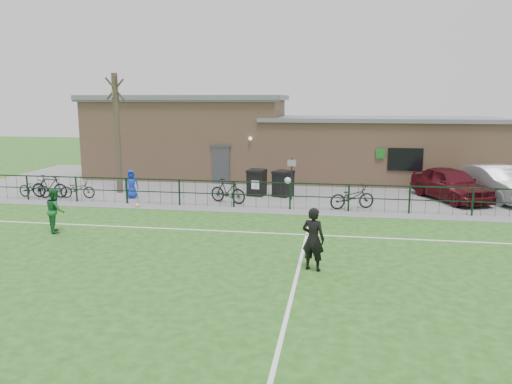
% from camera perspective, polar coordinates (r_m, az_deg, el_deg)
% --- Properties ---
extents(ground, '(90.00, 90.00, 0.00)m').
position_cam_1_polar(ground, '(14.31, -3.34, -8.78)').
color(ground, '#215218').
rests_on(ground, ground).
extents(paving_strip, '(34.00, 13.00, 0.02)m').
position_cam_1_polar(paving_strip, '(27.25, 2.95, 0.58)').
color(paving_strip, slate).
rests_on(paving_strip, ground).
extents(pitch_line_touch, '(28.00, 0.10, 0.01)m').
position_cam_1_polar(pitch_line_touch, '(21.70, 1.22, -2.02)').
color(pitch_line_touch, white).
rests_on(pitch_line_touch, ground).
extents(pitch_line_mid, '(28.00, 0.10, 0.01)m').
position_cam_1_polar(pitch_line_mid, '(18.06, -0.52, -4.62)').
color(pitch_line_mid, white).
rests_on(pitch_line_mid, ground).
extents(pitch_line_perp, '(0.10, 16.00, 0.01)m').
position_cam_1_polar(pitch_line_perp, '(14.03, 4.76, -9.20)').
color(pitch_line_perp, white).
rests_on(pitch_line_perp, ground).
extents(perimeter_fence, '(28.00, 0.10, 1.20)m').
position_cam_1_polar(perimeter_fence, '(21.77, 1.30, -0.38)').
color(perimeter_fence, black).
rests_on(perimeter_fence, ground).
extents(bare_tree, '(0.30, 0.30, 6.00)m').
position_cam_1_polar(bare_tree, '(26.16, -15.58, 6.39)').
color(bare_tree, '#403327').
rests_on(bare_tree, ground).
extents(wheelie_bin_left, '(1.07, 1.12, 1.17)m').
position_cam_1_polar(wheelie_bin_left, '(24.54, 3.12, 0.87)').
color(wheelie_bin_left, black).
rests_on(wheelie_bin_left, paving_strip).
extents(wheelie_bin_right, '(0.92, 1.01, 1.20)m').
position_cam_1_polar(wheelie_bin_right, '(24.73, 0.09, 1.00)').
color(wheelie_bin_right, black).
rests_on(wheelie_bin_right, paving_strip).
extents(sign_post, '(0.07, 0.07, 2.00)m').
position_cam_1_polar(sign_post, '(23.65, 4.09, 1.51)').
color(sign_post, black).
rests_on(sign_post, paving_strip).
extents(car_maroon, '(3.56, 4.95, 1.56)m').
position_cam_1_polar(car_maroon, '(25.24, 21.37, 0.88)').
color(car_maroon, '#480C14').
rests_on(car_maroon, paving_strip).
extents(car_silver, '(3.21, 5.15, 1.60)m').
position_cam_1_polar(car_silver, '(26.24, 25.73, 0.94)').
color(car_silver, '#A9ABB1').
rests_on(car_silver, paving_strip).
extents(bicycle_a, '(1.82, 0.80, 0.93)m').
position_cam_1_polar(bicycle_a, '(26.51, -23.97, 0.43)').
color(bicycle_a, black).
rests_on(bicycle_a, paving_strip).
extents(bicycle_b, '(1.85, 0.52, 1.11)m').
position_cam_1_polar(bicycle_b, '(26.14, -22.53, 0.60)').
color(bicycle_b, black).
rests_on(bicycle_b, paving_strip).
extents(bicycle_c, '(1.75, 0.79, 0.89)m').
position_cam_1_polar(bicycle_c, '(25.57, -19.73, 0.33)').
color(bicycle_c, black).
rests_on(bicycle_c, paving_strip).
extents(bicycle_d, '(1.93, 1.15, 1.12)m').
position_cam_1_polar(bicycle_d, '(22.94, -3.24, 0.12)').
color(bicycle_d, black).
rests_on(bicycle_d, paving_strip).
extents(bicycle_e, '(2.13, 1.37, 1.06)m').
position_cam_1_polar(bicycle_e, '(22.11, 10.92, -0.54)').
color(bicycle_e, black).
rests_on(bicycle_e, paving_strip).
extents(spectator_child, '(0.78, 0.65, 1.38)m').
position_cam_1_polar(spectator_child, '(24.74, -14.05, 0.89)').
color(spectator_child, '#1535C9').
rests_on(spectator_child, paving_strip).
extents(goalkeeper_kick, '(1.54, 3.61, 2.13)m').
position_cam_1_polar(goalkeeper_kick, '(14.10, 6.48, -5.20)').
color(goalkeeper_kick, black).
rests_on(goalkeeper_kick, ground).
extents(outfield_player, '(0.93, 0.98, 1.59)m').
position_cam_1_polar(outfield_player, '(19.35, -21.95, -1.96)').
color(outfield_player, '#1B612D').
rests_on(outfield_player, ground).
extents(ball_ground, '(0.20, 0.20, 0.20)m').
position_cam_1_polar(ball_ground, '(22.73, -13.43, -1.49)').
color(ball_ground, white).
rests_on(ball_ground, ground).
extents(clubhouse, '(24.25, 5.40, 4.96)m').
position_cam_1_polar(clubhouse, '(30.02, 1.97, 5.77)').
color(clubhouse, tan).
rests_on(clubhouse, ground).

